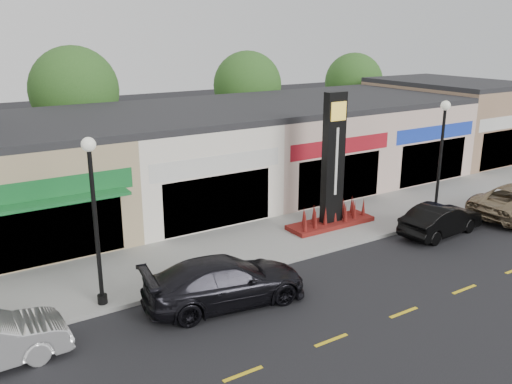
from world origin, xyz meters
TOP-DOWN VIEW (x-y plane):
  - ground at (0.00, 0.00)m, footprint 120.00×120.00m
  - sidewalk at (0.00, 4.35)m, footprint 52.00×4.30m
  - curb at (0.00, 2.10)m, footprint 52.00×0.20m
  - shop_beige at (-8.50, 11.46)m, footprint 7.00×10.85m
  - shop_cream at (-1.50, 11.47)m, footprint 7.00×10.01m
  - shop_pink_w at (5.50, 11.47)m, footprint 7.00×10.01m
  - shop_pink_e at (12.50, 11.47)m, footprint 7.00×10.01m
  - shop_tan at (19.50, 11.48)m, footprint 7.00×10.01m
  - tree_rear_west at (-4.00, 19.50)m, footprint 5.20×5.20m
  - tree_rear_mid at (8.00, 19.50)m, footprint 4.80×4.80m
  - tree_rear_east at (18.00, 19.50)m, footprint 4.60×4.60m
  - lamp_west_near at (-8.00, 2.50)m, footprint 0.44×0.44m
  - lamp_east_near at (8.00, 2.50)m, footprint 0.44×0.44m
  - pylon_sign at (3.00, 4.20)m, footprint 4.20×1.30m
  - car_dark_sedan at (-4.49, 0.61)m, footprint 2.92×5.66m
  - car_black_conv at (6.55, 0.99)m, footprint 1.80×4.31m

SIDE VIEW (x-z plane):
  - ground at x=0.00m, z-range 0.00..0.00m
  - sidewalk at x=0.00m, z-range 0.00..0.15m
  - curb at x=0.00m, z-range 0.00..0.15m
  - car_black_conv at x=6.55m, z-range 0.00..1.39m
  - car_dark_sedan at x=-4.49m, z-range 0.00..1.57m
  - pylon_sign at x=3.00m, z-range -0.73..5.27m
  - shop_cream at x=-1.50m, z-range 0.00..4.80m
  - shop_pink_w at x=5.50m, z-range 0.00..4.80m
  - shop_pink_e at x=12.50m, z-range 0.00..4.80m
  - shop_beige at x=-8.50m, z-range 0.00..4.80m
  - shop_tan at x=19.50m, z-range 0.00..5.30m
  - lamp_west_near at x=-8.00m, z-range 0.74..6.21m
  - lamp_east_near at x=8.00m, z-range 0.74..6.21m
  - tree_rear_east at x=18.00m, z-range 1.16..8.10m
  - tree_rear_mid at x=8.00m, z-range 1.24..8.53m
  - tree_rear_west at x=-4.00m, z-range 1.30..9.13m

